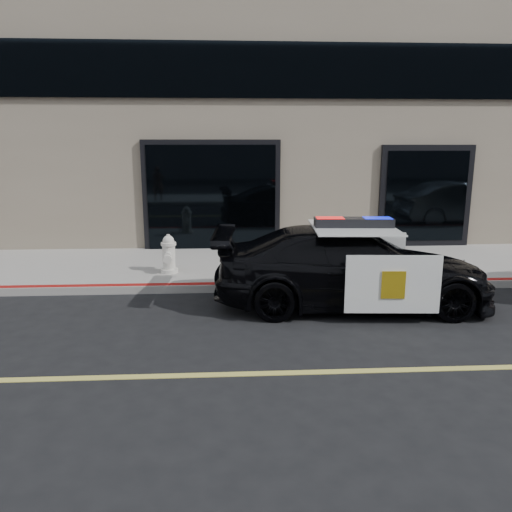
{
  "coord_description": "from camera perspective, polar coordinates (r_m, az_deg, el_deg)",
  "views": [
    {
      "loc": [
        -0.61,
        -5.69,
        2.8
      ],
      "look_at": [
        -0.15,
        2.2,
        1.0
      ],
      "focal_mm": 35.0,
      "sensor_mm": 36.0,
      "label": 1
    }
  ],
  "objects": [
    {
      "name": "ground",
      "position": [
        6.37,
        2.59,
        -13.26
      ],
      "size": [
        120.0,
        120.0,
        0.0
      ],
      "primitive_type": "plane",
      "color": "black",
      "rests_on": "ground"
    },
    {
      "name": "sidewalk_n",
      "position": [
        11.29,
        -0.1,
        -1.14
      ],
      "size": [
        60.0,
        3.5,
        0.15
      ],
      "primitive_type": "cube",
      "color": "gray",
      "rests_on": "ground"
    },
    {
      "name": "building_n",
      "position": [
        16.51,
        -1.22,
        24.0
      ],
      "size": [
        60.0,
        7.0,
        12.0
      ],
      "primitive_type": "cube",
      "color": "#756856",
      "rests_on": "ground"
    },
    {
      "name": "police_car",
      "position": [
        8.79,
        10.89,
        -1.23
      ],
      "size": [
        2.55,
        5.01,
        1.56
      ],
      "color": "black",
      "rests_on": "ground"
    },
    {
      "name": "fire_hydrant",
      "position": [
        10.49,
        -9.93,
        0.13
      ],
      "size": [
        0.37,
        0.51,
        0.81
      ],
      "color": "silver",
      "rests_on": "sidewalk_n"
    }
  ]
}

